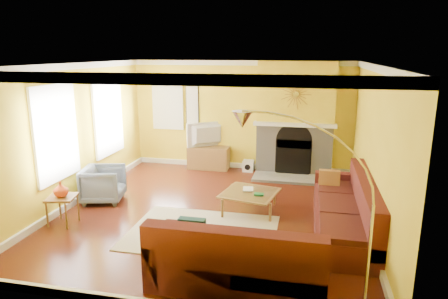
% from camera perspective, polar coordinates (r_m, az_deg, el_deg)
% --- Properties ---
extents(floor, '(5.50, 6.00, 0.02)m').
position_cam_1_polar(floor, '(7.54, -1.64, -8.94)').
color(floor, '#602414').
rests_on(floor, ground).
extents(ceiling, '(5.50, 6.00, 0.02)m').
position_cam_1_polar(ceiling, '(6.96, -1.80, 12.19)').
color(ceiling, white).
rests_on(ceiling, ground).
extents(wall_back, '(5.50, 0.02, 2.70)m').
position_cam_1_polar(wall_back, '(10.02, 2.43, 4.87)').
color(wall_back, yellow).
rests_on(wall_back, ground).
extents(wall_front, '(5.50, 0.02, 2.70)m').
position_cam_1_polar(wall_front, '(4.38, -11.27, -7.27)').
color(wall_front, yellow).
rests_on(wall_front, ground).
extents(wall_left, '(0.02, 6.00, 2.70)m').
position_cam_1_polar(wall_left, '(8.23, -20.74, 2.00)').
color(wall_left, yellow).
rests_on(wall_left, ground).
extents(wall_right, '(0.02, 6.00, 2.70)m').
position_cam_1_polar(wall_right, '(7.01, 20.75, 0.07)').
color(wall_right, yellow).
rests_on(wall_right, ground).
extents(baseboard, '(5.50, 6.00, 0.12)m').
position_cam_1_polar(baseboard, '(7.51, -1.65, -8.45)').
color(baseboard, white).
rests_on(baseboard, floor).
extents(crown_molding, '(5.50, 6.00, 0.12)m').
position_cam_1_polar(crown_molding, '(6.96, -1.79, 11.61)').
color(crown_molding, white).
rests_on(crown_molding, ceiling).
extents(window_left_near, '(0.06, 1.22, 1.72)m').
position_cam_1_polar(window_left_near, '(9.28, -16.31, 4.54)').
color(window_left_near, white).
rests_on(window_left_near, wall_left).
extents(window_left_far, '(0.06, 1.22, 1.72)m').
position_cam_1_polar(window_left_far, '(7.69, -22.97, 2.17)').
color(window_left_far, white).
rests_on(window_left_far, wall_left).
extents(window_back, '(0.82, 0.06, 1.22)m').
position_cam_1_polar(window_back, '(10.44, -8.01, 6.22)').
color(window_back, white).
rests_on(window_back, wall_back).
extents(wall_art, '(0.34, 0.04, 1.14)m').
position_cam_1_polar(wall_art, '(10.23, -4.55, 6.44)').
color(wall_art, white).
rests_on(wall_art, wall_back).
extents(fireplace, '(1.80, 0.40, 2.70)m').
position_cam_1_polar(fireplace, '(9.68, 10.13, 4.35)').
color(fireplace, gray).
rests_on(fireplace, floor).
extents(mantel, '(1.92, 0.22, 0.08)m').
position_cam_1_polar(mantel, '(9.46, 10.05, 3.52)').
color(mantel, white).
rests_on(mantel, fireplace).
extents(hearth, '(1.80, 0.70, 0.06)m').
position_cam_1_polar(hearth, '(9.45, 9.66, -4.10)').
color(hearth, gray).
rests_on(hearth, floor).
extents(sunburst, '(0.70, 0.04, 0.70)m').
position_cam_1_polar(sunburst, '(9.37, 10.23, 7.74)').
color(sunburst, olive).
rests_on(sunburst, fireplace).
extents(rug, '(2.40, 1.80, 0.02)m').
position_cam_1_polar(rug, '(6.73, -3.13, -11.70)').
color(rug, beige).
rests_on(rug, floor).
extents(sectional_sofa, '(2.98, 3.79, 0.90)m').
position_cam_1_polar(sectional_sofa, '(6.44, 7.67, -8.73)').
color(sectional_sofa, '#591F1C').
rests_on(sectional_sofa, floor).
extents(coffee_table, '(1.12, 1.12, 0.38)m').
position_cam_1_polar(coffee_table, '(7.52, 3.68, -7.40)').
color(coffee_table, white).
rests_on(coffee_table, floor).
extents(media_console, '(1.03, 0.46, 0.57)m').
position_cam_1_polar(media_console, '(10.16, -2.20, -1.16)').
color(media_console, brown).
rests_on(media_console, floor).
extents(tv, '(0.94, 0.75, 0.61)m').
position_cam_1_polar(tv, '(10.02, -2.23, 2.10)').
color(tv, black).
rests_on(tv, media_console).
extents(subwoofer, '(0.27, 0.27, 0.27)m').
position_cam_1_polar(subwoofer, '(9.98, 3.50, -2.34)').
color(subwoofer, white).
rests_on(subwoofer, floor).
extents(armchair, '(0.92, 0.90, 0.70)m').
position_cam_1_polar(armchair, '(8.28, -16.84, -4.76)').
color(armchair, slate).
rests_on(armchair, floor).
extents(side_table, '(0.54, 0.54, 0.50)m').
position_cam_1_polar(side_table, '(7.48, -22.03, -8.04)').
color(side_table, brown).
rests_on(side_table, floor).
extents(vase, '(0.31, 0.31, 0.26)m').
position_cam_1_polar(vase, '(7.36, -22.30, -5.29)').
color(vase, '#E24818').
rests_on(vase, side_table).
extents(book, '(0.23, 0.28, 0.03)m').
position_cam_1_polar(book, '(7.56, 2.73, -5.65)').
color(book, white).
rests_on(book, coffee_table).
extents(arc_lamp, '(1.45, 0.36, 2.30)m').
position_cam_1_polar(arc_lamp, '(4.39, 12.11, -10.06)').
color(arc_lamp, silver).
rests_on(arc_lamp, floor).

